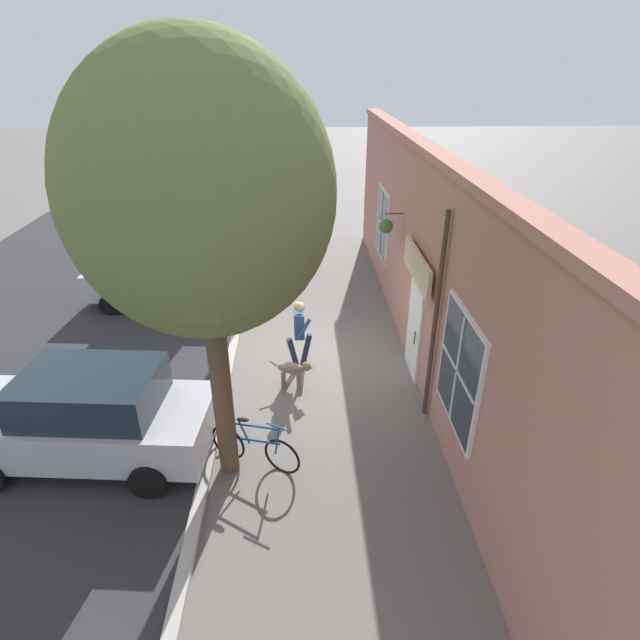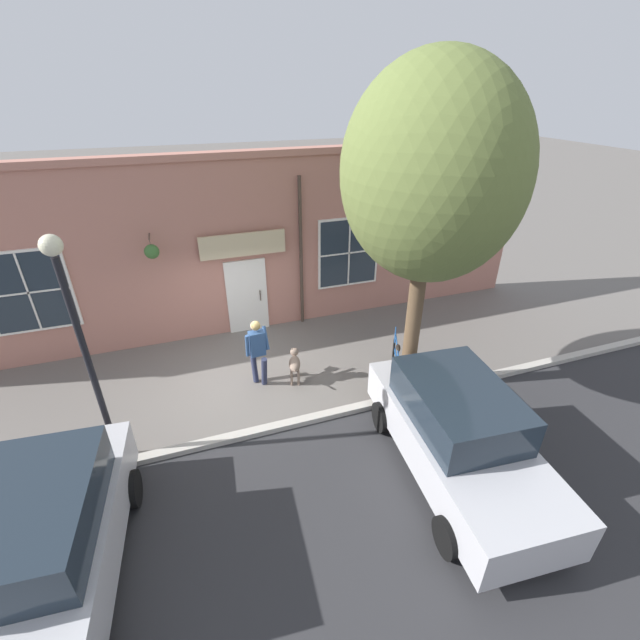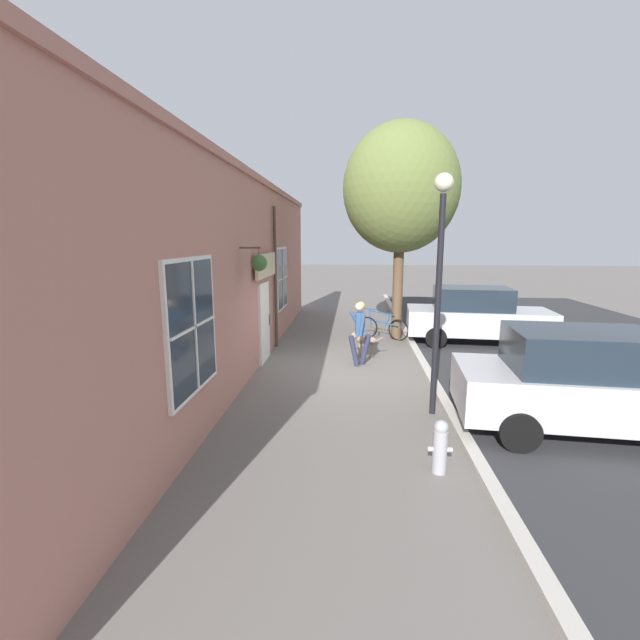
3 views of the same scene
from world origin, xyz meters
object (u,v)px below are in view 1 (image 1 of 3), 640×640
at_px(pedestrian_walking, 299,329).
at_px(leaning_bicycle, 255,447).
at_px(fire_hydrant, 266,269).
at_px(street_lamp, 246,210).
at_px(parked_car_mid_block, 88,416).
at_px(dog_on_leash, 294,369).
at_px(street_tree_by_curb, 202,208).
at_px(parked_car_nearest_curb, 168,274).

distance_m(pedestrian_walking, leaning_bicycle, 3.26).
bearing_deg(fire_hydrant, pedestrian_walking, 101.54).
bearing_deg(street_lamp, leaning_bicycle, 94.87).
xyz_separation_m(leaning_bicycle, parked_car_mid_block, (2.85, -0.34, 0.50)).
height_order(dog_on_leash, leaning_bicycle, leaning_bicycle).
xyz_separation_m(pedestrian_walking, dog_on_leash, (0.14, 0.81, -0.52)).
bearing_deg(leaning_bicycle, parked_car_mid_block, -6.86).
xyz_separation_m(street_lamp, fire_hydrant, (-0.28, -2.10, -2.47)).
distance_m(dog_on_leash, street_tree_by_curb, 4.90).
distance_m(pedestrian_walking, fire_hydrant, 5.26).
bearing_deg(parked_car_nearest_curb, fire_hydrant, -151.35).
bearing_deg(street_lamp, fire_hydrant, -97.62).
height_order(dog_on_leash, fire_hydrant, fire_hydrant).
height_order(dog_on_leash, parked_car_nearest_curb, parked_car_nearest_curb).
relative_size(street_tree_by_curb, street_lamp, 1.56).
bearing_deg(street_tree_by_curb, leaning_bicycle, -164.14).
distance_m(street_tree_by_curb, fire_hydrant, 9.34).
bearing_deg(dog_on_leash, pedestrian_walking, -99.72).
height_order(leaning_bicycle, fire_hydrant, leaning_bicycle).
height_order(pedestrian_walking, leaning_bicycle, pedestrian_walking).
distance_m(pedestrian_walking, dog_on_leash, 0.97).
relative_size(leaning_bicycle, parked_car_nearest_curb, 0.36).
height_order(pedestrian_walking, street_lamp, street_lamp).
xyz_separation_m(dog_on_leash, leaning_bicycle, (0.66, 2.28, -0.10)).
relative_size(leaning_bicycle, parked_car_mid_block, 0.36).
relative_size(parked_car_nearest_curb, street_lamp, 1.03).
relative_size(parked_car_mid_block, fire_hydrant, 5.76).
height_order(pedestrian_walking, street_tree_by_curb, street_tree_by_curb).
bearing_deg(street_tree_by_curb, fire_hydrant, -91.28).
relative_size(pedestrian_walking, street_tree_by_curb, 0.25).
bearing_deg(street_lamp, parked_car_nearest_curb, -14.64).
xyz_separation_m(parked_car_mid_block, street_lamp, (-2.33, -5.77, 1.99)).
xyz_separation_m(pedestrian_walking, fire_hydrant, (1.04, -5.12, -0.60)).
distance_m(pedestrian_walking, street_lamp, 3.79).
relative_size(dog_on_leash, street_tree_by_curb, 0.14).
bearing_deg(parked_car_mid_block, street_lamp, -111.99).
bearing_deg(leaning_bicycle, fire_hydrant, -88.32).
bearing_deg(street_lamp, parked_car_mid_block, 68.01).
relative_size(pedestrian_walking, parked_car_mid_block, 0.37).
relative_size(dog_on_leash, fire_hydrant, 1.25).
relative_size(parked_car_nearest_curb, fire_hydrant, 5.76).
xyz_separation_m(pedestrian_walking, leaning_bicycle, (0.80, 3.10, -0.61)).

